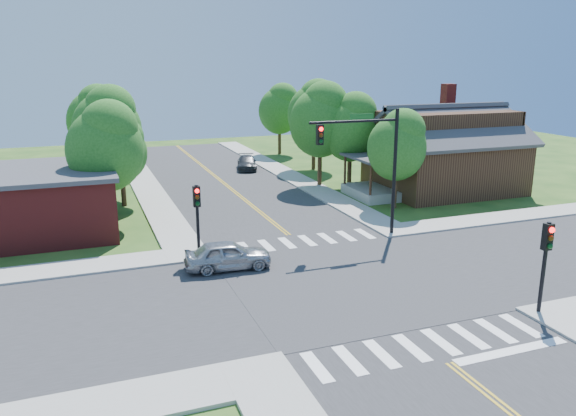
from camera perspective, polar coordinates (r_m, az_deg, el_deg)
name	(u,v)px	position (r m, az deg, el deg)	size (l,w,h in m)	color
ground	(347,283)	(25.72, 6.06, -7.55)	(100.00, 100.00, 0.00)	#234A17
road_ns	(347,282)	(25.71, 6.06, -7.51)	(10.00, 90.00, 0.04)	#2D2D30
road_ew	(347,282)	(25.71, 6.06, -7.50)	(90.00, 10.00, 0.04)	#2D2D30
intersection_patch	(347,283)	(25.72, 6.06, -7.55)	(10.20, 10.20, 0.06)	#2D2D30
sidewalk_ne	(436,185)	(46.63, 14.85, 2.30)	(40.00, 40.00, 0.14)	#9E9B93
crosswalk_north	(297,242)	(31.01, 0.95, -3.43)	(8.85, 2.00, 0.01)	white
crosswalk_south	(426,345)	(20.88, 13.87, -13.32)	(8.85, 2.00, 0.01)	white
centerline	(347,282)	(25.70, 6.06, -7.46)	(0.30, 90.00, 0.01)	gold
stop_bar	(511,352)	(21.39, 21.74, -13.43)	(4.60, 0.45, 0.09)	white
signal_mast_ne	(369,153)	(30.97, 8.19, 5.55)	(5.30, 0.42, 7.20)	black
signal_pole_se	(546,251)	(23.72, 24.76, -3.97)	(0.34, 0.42, 3.80)	black
signal_pole_nw	(197,208)	(28.18, -9.21, 0.05)	(0.34, 0.42, 3.80)	black
house_ne	(444,148)	(44.38, 15.54, 5.92)	(13.05, 8.80, 7.11)	black
building_nw	(21,202)	(35.44, -25.47, 0.51)	(10.40, 8.40, 3.73)	maroon
tree_e_a	(398,143)	(38.06, 11.15, 6.45)	(3.97, 3.77, 6.74)	#382314
tree_e_b	(352,125)	(43.68, 6.51, 8.34)	(4.42, 4.20, 7.51)	#382314
tree_e_c	(315,110)	(51.26, 2.77, 9.87)	(4.83, 4.59, 8.21)	#382314
tree_e_d	(280,108)	(59.96, -0.79, 10.16)	(4.43, 4.21, 7.53)	#382314
tree_w_a	(106,144)	(34.64, -17.96, 6.18)	(4.48, 4.26, 7.62)	#382314
tree_w_b	(108,125)	(41.80, -17.82, 8.06)	(4.82, 4.57, 8.19)	#382314
tree_w_c	(97,117)	(49.40, -18.85, 8.71)	(4.67, 4.43, 7.94)	#382314
tree_w_d	(97,114)	(58.12, -18.81, 9.05)	(4.25, 4.04, 7.23)	#382314
tree_house	(322,118)	(44.05, 3.44, 9.13)	(4.87, 4.63, 8.28)	#382314
tree_bldg	(121,149)	(39.58, -16.56, 5.79)	(3.57, 3.40, 6.08)	#382314
car_silver	(228,256)	(27.02, -6.12, -4.84)	(4.24, 1.99, 1.40)	#A7A9AE
car_dgrey	(247,163)	(51.80, -4.20, 4.57)	(2.71, 4.48, 1.21)	#303235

